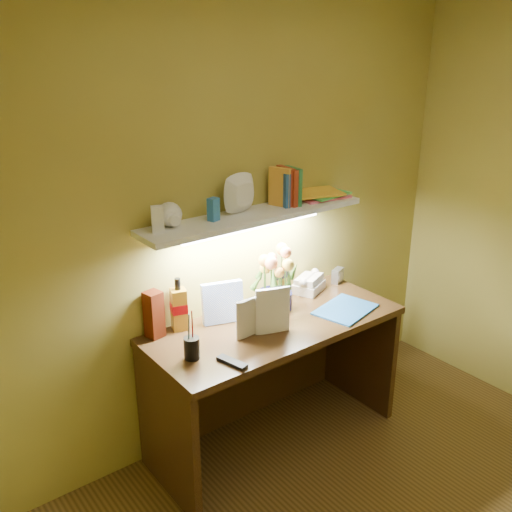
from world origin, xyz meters
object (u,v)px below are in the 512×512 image
(flower_bouquet, at_px, (275,280))
(desk_clock, at_px, (338,276))
(telephone, at_px, (309,282))
(desk, at_px, (275,382))
(whisky_bottle, at_px, (179,304))

(flower_bouquet, distance_m, desk_clock, 0.55)
(telephone, relative_size, desk_clock, 2.08)
(telephone, height_order, desk_clock, telephone)
(desk, bearing_deg, flower_bouquet, 52.04)
(telephone, relative_size, whisky_bottle, 0.66)
(telephone, height_order, whisky_bottle, whisky_bottle)
(flower_bouquet, distance_m, whisky_bottle, 0.56)
(desk_clock, bearing_deg, desk, 174.49)
(flower_bouquet, height_order, desk_clock, flower_bouquet)
(telephone, xyz_separation_m, whisky_bottle, (-0.86, 0.05, 0.09))
(telephone, distance_m, desk_clock, 0.23)
(desk_clock, height_order, whisky_bottle, whisky_bottle)
(desk, distance_m, flower_bouquet, 0.57)
(flower_bouquet, bearing_deg, desk_clock, 4.88)
(desk_clock, relative_size, whisky_bottle, 0.32)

